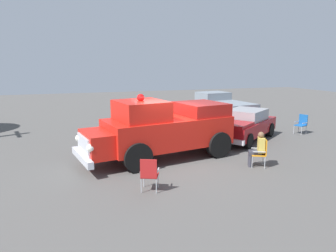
% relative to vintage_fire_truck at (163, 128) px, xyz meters
% --- Properties ---
extents(ground_plane, '(60.00, 60.00, 0.00)m').
position_rel_vintage_fire_truck_xyz_m(ground_plane, '(0.18, -0.44, -1.20)').
color(ground_plane, '#514F4C').
extents(vintage_fire_truck, '(6.24, 3.29, 2.59)m').
position_rel_vintage_fire_truck_xyz_m(vintage_fire_truck, '(0.00, 0.00, 0.00)').
color(vintage_fire_truck, black).
rests_on(vintage_fire_truck, ground).
extents(classic_hot_rod, '(4.63, 4.03, 1.46)m').
position_rel_vintage_fire_truck_xyz_m(classic_hot_rod, '(4.66, 1.65, -0.45)').
color(classic_hot_rod, black).
rests_on(classic_hot_rod, ground).
extents(parked_pickup, '(2.56, 5.00, 1.90)m').
position_rel_vintage_fire_truck_xyz_m(parked_pickup, '(5.50, 5.55, -0.21)').
color(parked_pickup, black).
rests_on(parked_pickup, ground).
extents(lawn_chair_near_truck, '(0.66, 0.66, 1.02)m').
position_rel_vintage_fire_truck_xyz_m(lawn_chair_near_truck, '(3.06, -2.14, -0.61)').
color(lawn_chair_near_truck, '#B7BABF').
rests_on(lawn_chair_near_truck, ground).
extents(lawn_chair_by_car, '(0.62, 0.62, 1.02)m').
position_rel_vintage_fire_truck_xyz_m(lawn_chair_by_car, '(8.33, 1.82, -0.61)').
color(lawn_chair_by_car, '#B7BABF').
rests_on(lawn_chair_by_car, ground).
extents(lawn_chair_spare, '(0.65, 0.65, 1.02)m').
position_rel_vintage_fire_truck_xyz_m(lawn_chair_spare, '(-1.38, -3.04, -0.61)').
color(lawn_chair_spare, '#B7BABF').
rests_on(lawn_chair_spare, ground).
extents(spectator_seated, '(0.64, 0.57, 1.29)m').
position_rel_vintage_fire_truck_xyz_m(spectator_seated, '(2.94, -2.08, -0.50)').
color(spectator_seated, '#383842').
rests_on(spectator_seated, ground).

